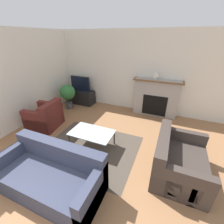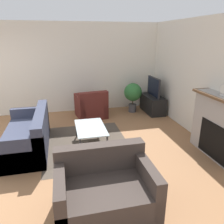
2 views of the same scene
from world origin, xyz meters
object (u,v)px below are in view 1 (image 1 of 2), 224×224
Objects in this scene: coffee_table at (92,133)px; potted_plant at (68,93)px; couch_sectional at (52,176)px; couch_loveseat at (177,161)px; armchair_by_window at (45,118)px; tv at (80,84)px; mantel_clock at (156,75)px.

potted_plant is at bearing 139.95° from coffee_table.
couch_sectional is 1.41× the size of couch_loveseat.
potted_plant is at bearing 179.09° from armchair_by_window.
tv is 3.91m from couch_sectional.
couch_sectional is 1.30m from coffee_table.
tv is at bearing 171.73° from armchair_by_window.
couch_sectional is 1.78× the size of coffee_table.
mantel_clock reaches higher than coffee_table.
couch_loveseat is at bearing -31.81° from tv.
couch_loveseat is at bearing -2.31° from coffee_table.
couch_sectional is 3.44m from potted_plant.
coffee_table is at bearing 73.42° from armchair_by_window.
tv is at bearing -176.70° from mantel_clock.
tv is 2.01m from armchair_by_window.
mantel_clock is (2.78, 0.16, 0.54)m from tv.
couch_loveseat is at bearing -69.73° from mantel_clock.
potted_plant reaches higher than armchair_by_window.
coffee_table is 2.77m from mantel_clock.
armchair_by_window is (-3.69, 0.34, 0.01)m from couch_loveseat.
potted_plant is (-0.18, -0.60, -0.22)m from tv.
tv is 3.50× the size of mantel_clock.
potted_plant reaches higher than couch_sectional.
armchair_by_window is at bearing 136.85° from couch_sectional.
mantel_clock is at bearing 73.01° from couch_sectional.
couch_sectional is at bearing -93.06° from coffee_table.
tv is 4.36m from couch_loveseat.
coffee_table is 1.13× the size of potted_plant.
tv is 0.89× the size of potted_plant.
armchair_by_window is 3.98× the size of mantel_clock.
potted_plant is (-1.83, 2.90, 0.31)m from couch_sectional.
couch_loveseat is at bearing 76.72° from armchair_by_window.
tv is at bearing 73.78° from potted_plant.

